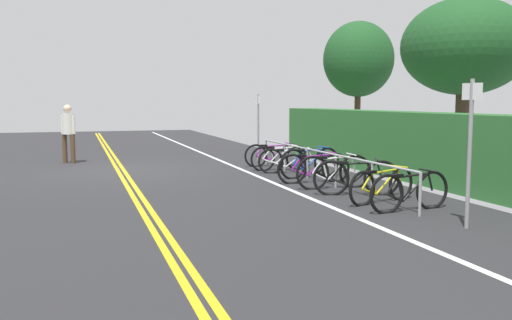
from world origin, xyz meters
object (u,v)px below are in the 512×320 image
(bicycle_7, at_px, (382,185))
(tree_near_left, at_px, (358,60))
(bike_rack, at_px, (321,158))
(sign_post_near, at_px, (258,120))
(bicycle_3, at_px, (310,163))
(tree_mid, at_px, (465,47))
(bicycle_2, at_px, (292,161))
(bicycle_6, at_px, (356,178))
(bicycle_1, at_px, (280,158))
(sign_post_far, at_px, (470,139))
(pedestrian, at_px, (68,129))
(bicycle_0, at_px, (273,155))
(bicycle_8, at_px, (410,191))
(bicycle_4, at_px, (314,168))
(bicycle_5, at_px, (334,172))

(bicycle_7, xyz_separation_m, tree_near_left, (-7.81, 3.70, 2.89))
(bike_rack, relative_size, sign_post_near, 3.72)
(bicycle_3, xyz_separation_m, tree_mid, (0.41, 4.03, 2.83))
(bicycle_2, distance_m, bicycle_7, 4.28)
(bike_rack, distance_m, bicycle_6, 1.72)
(bike_rack, relative_size, bicycle_1, 4.58)
(sign_post_far, distance_m, tree_near_left, 10.79)
(bicycle_1, xyz_separation_m, bicycle_3, (1.53, 0.19, 0.03))
(sign_post_far, bearing_deg, pedestrian, -152.19)
(bicycle_0, height_order, tree_near_left, tree_near_left)
(bicycle_6, relative_size, sign_post_far, 0.76)
(tree_near_left, distance_m, tree_mid, 4.80)
(bicycle_6, relative_size, bicycle_7, 1.00)
(sign_post_far, relative_size, tree_mid, 0.49)
(bicycle_2, bearing_deg, bicycle_0, 177.34)
(pedestrian, distance_m, sign_post_near, 5.68)
(bicycle_0, height_order, bicycle_2, bicycle_2)
(bicycle_1, distance_m, bicycle_8, 5.79)
(bicycle_0, height_order, sign_post_far, sign_post_far)
(bicycle_0, xyz_separation_m, sign_post_far, (8.06, 0.10, 0.99))
(bike_rack, bearing_deg, bicycle_4, -112.51)
(bike_rack, distance_m, bicycle_4, 0.27)
(bicycle_2, distance_m, sign_post_near, 3.20)
(bicycle_0, xyz_separation_m, bicycle_3, (2.43, 0.07, 0.04))
(bicycle_2, relative_size, sign_post_far, 0.77)
(bicycle_3, bearing_deg, tree_mid, 84.15)
(bike_rack, relative_size, bicycle_0, 4.52)
(bicycle_5, bearing_deg, bicycle_1, 179.93)
(bicycle_6, bearing_deg, sign_post_far, 3.34)
(bicycle_3, xyz_separation_m, bicycle_7, (3.44, -0.07, -0.04))
(bicycle_5, height_order, bicycle_6, bicycle_5)
(bicycle_0, bearing_deg, bicycle_3, 1.61)
(tree_near_left, bearing_deg, bicycle_1, -53.38)
(pedestrian, bearing_deg, bicycle_5, 38.63)
(bicycle_0, bearing_deg, bicycle_5, -1.76)
(bicycle_1, xyz_separation_m, pedestrian, (-3.51, -5.40, 0.68))
(pedestrian, bearing_deg, bicycle_7, 33.05)
(bicycle_0, bearing_deg, bike_rack, -0.96)
(bicycle_0, bearing_deg, pedestrian, -115.32)
(pedestrian, bearing_deg, bicycle_6, 35.50)
(bicycle_7, bearing_deg, tree_near_left, 154.68)
(bicycle_6, distance_m, pedestrian, 9.41)
(bicycle_0, xyz_separation_m, bicycle_8, (6.69, 0.04, 0.01))
(bicycle_8, distance_m, pedestrian, 10.86)
(bicycle_1, height_order, tree_near_left, tree_near_left)
(bicycle_5, bearing_deg, bicycle_2, 178.80)
(bike_rack, xyz_separation_m, bicycle_5, (0.82, -0.07, -0.20))
(bicycle_2, height_order, bicycle_5, bicycle_5)
(bicycle_2, xyz_separation_m, sign_post_far, (6.46, 0.18, 0.99))
(sign_post_far, bearing_deg, bicycle_0, -179.28)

